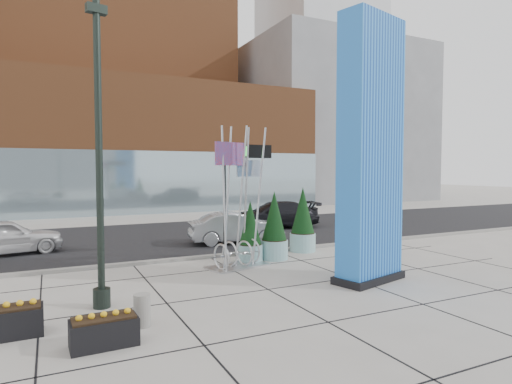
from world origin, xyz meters
name	(u,v)px	position (x,y,z in m)	size (l,w,h in m)	color
ground	(224,285)	(0.00, 0.00, 0.00)	(160.00, 160.00, 0.00)	#9E9991
street_asphalt	(152,238)	(0.00, 10.00, 0.01)	(80.00, 12.00, 0.02)	black
curb_edge	(186,259)	(0.00, 4.00, 0.06)	(80.00, 0.30, 0.12)	gray
tower_podium	(120,147)	(1.00, 27.00, 5.50)	(34.00, 10.00, 11.00)	brown
tower_glass_front	(130,183)	(1.00, 22.20, 2.50)	(34.00, 0.60, 5.00)	#8CA5B2
building_grey_parking	(324,125)	(26.00, 32.00, 9.00)	(20.00, 18.00, 18.00)	slate
building_pale_office	(319,24)	(36.00, 48.00, 27.50)	(16.00, 16.00, 55.00)	#B2B7BC
blue_pylon	(371,155)	(4.31, -1.54, 3.97)	(2.66, 1.70, 8.21)	#0B38AA
lamp_post	(100,182)	(-3.57, -0.59, 3.22)	(0.52, 0.43, 7.86)	black
public_art_sculpture	(238,230)	(1.37, 2.08, 1.34)	(2.44, 1.61, 5.09)	silver
concrete_bollard	(142,310)	(-2.91, -2.39, 0.37)	(0.38, 0.38, 0.73)	gray
overhead_street_sign	(243,161)	(2.23, 3.56, 3.88)	(2.13, 0.23, 4.52)	black
round_planter_east	(303,221)	(5.08, 3.60, 1.31)	(1.11, 1.11, 2.77)	#95C8C9
round_planter_mid	(274,227)	(3.20, 2.70, 1.27)	(1.08, 1.08, 2.69)	#95C8C9
round_planter_west	(250,233)	(2.15, 2.68, 1.11)	(0.94, 0.94, 2.35)	#95C8C9
box_planter_north	(7,321)	(-5.58, -1.77, 0.35)	(1.39, 0.71, 0.76)	black
box_planter_south	(104,330)	(-3.80, -3.14, 0.32)	(1.31, 0.69, 0.71)	black
car_white_west	(4,237)	(-6.44, 8.20, 0.75)	(1.78, 4.43, 1.51)	white
car_silver_mid	(236,228)	(3.27, 6.67, 0.73)	(1.55, 4.43, 1.46)	#A0A2A8
car_dark_east	(274,215)	(7.46, 10.64, 0.79)	(2.21, 5.45, 1.58)	black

